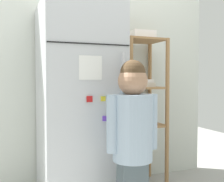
{
  "coord_description": "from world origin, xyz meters",
  "views": [
    {
      "loc": [
        -0.72,
        -2.13,
        0.98
      ],
      "look_at": [
        0.11,
        0.02,
        0.88
      ],
      "focal_mm": 44.82,
      "sensor_mm": 36.0,
      "label": 1
    }
  ],
  "objects": [
    {
      "name": "fruit_bin",
      "position": [
        0.48,
        0.17,
        1.38
      ],
      "size": [
        0.22,
        0.15,
        0.08
      ],
      "color": "white",
      "rests_on": "pantry_shelf_unit"
    },
    {
      "name": "child_standing",
      "position": [
        0.05,
        -0.51,
        0.67
      ],
      "size": [
        0.36,
        0.26,
        1.1
      ],
      "color": "#4F5C61",
      "rests_on": "ground"
    },
    {
      "name": "pantry_shelf_unit",
      "position": [
        0.46,
        0.16,
        0.81
      ],
      "size": [
        0.39,
        0.35,
        1.34
      ],
      "color": "#9E7247",
      "rests_on": "ground"
    },
    {
      "name": "refrigerator",
      "position": [
        -0.17,
        0.02,
        0.78
      ],
      "size": [
        0.59,
        0.67,
        1.55
      ],
      "color": "silver",
      "rests_on": "ground"
    },
    {
      "name": "kitchen_wall_back",
      "position": [
        0.0,
        0.37,
        1.03
      ],
      "size": [
        2.5,
        0.03,
        2.05
      ],
      "primitive_type": "cube",
      "color": "silver",
      "rests_on": "ground"
    }
  ]
}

